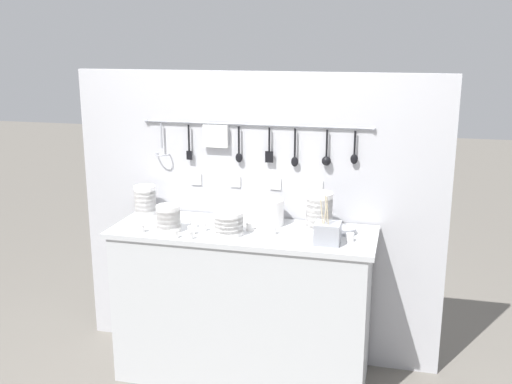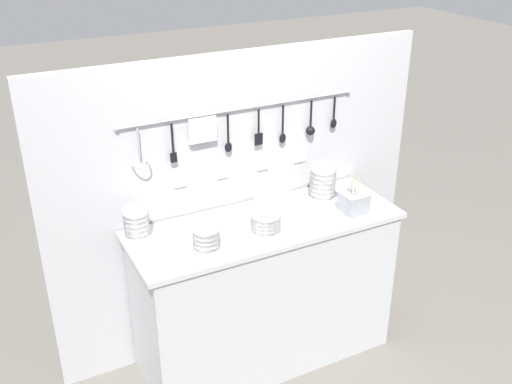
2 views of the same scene
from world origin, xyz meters
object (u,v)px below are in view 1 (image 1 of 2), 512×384
Objects in this scene: bowl_stack_short_front at (168,218)px; cutlery_caddy at (328,233)px; bowl_stack_nested_right at (229,223)px; cup_back_right at (189,235)px; plate_stack at (266,212)px; steel_mixing_bowl at (345,231)px; cup_beside_plates at (273,230)px; cup_mid_row at (175,234)px; cup_front_right at (250,227)px; cup_edge_far at (175,220)px; bowl_stack_wide_centre at (319,212)px; bowl_stack_back_corner at (145,200)px; cup_front_left at (141,228)px; cup_centre at (194,223)px; cup_back_left at (350,237)px; cup_edge_near at (203,227)px; cup_by_caddy at (192,230)px.

bowl_stack_short_front is 0.56× the size of cutlery_caddy.
bowl_stack_nested_right is 0.24m from cup_back_right.
plate_stack reaches higher than steel_mixing_bowl.
cup_beside_plates is 1.00× the size of cup_mid_row.
bowl_stack_short_front reaches higher than cup_front_right.
bowl_stack_short_front reaches higher than cup_beside_plates.
cup_back_right is at bearing -53.01° from cup_edge_far.
cup_edge_far is (-0.87, -0.09, -0.09)m from bowl_stack_wide_centre.
bowl_stack_back_corner reaches higher than cup_front_right.
cup_mid_row is (0.23, -0.05, 0.00)m from cup_front_left.
bowl_stack_short_front is 0.59m from plate_stack.
cup_centre is at bearing 162.18° from bowl_stack_nested_right.
bowl_stack_wide_centre is at bearing 142.81° from cup_back_left.
cutlery_caddy is (0.08, -0.21, -0.05)m from bowl_stack_wide_centre.
plate_stack reaches higher than cup_beside_plates.
cup_front_right is at bearing -12.38° from bowl_stack_back_corner.
steel_mixing_bowl is 0.21m from cutlery_caddy.
bowl_stack_short_front is at bearing -175.95° from bowl_stack_nested_right.
cup_front_left is 1.00× the size of cup_centre.
plate_stack is 0.44m from cup_centre.
bowl_stack_back_corner is at bearing 138.18° from cup_back_right.
bowl_stack_back_corner is at bearing 153.42° from cup_edge_near.
cup_edge_far is (-0.13, 0.03, 0.00)m from cup_centre.
cup_beside_plates is 1.00× the size of cup_back_left.
cup_back_right and cup_edge_near have the same top height.
cup_front_left is at bearing -166.77° from steel_mixing_bowl.
cup_back_right is at bearing -32.97° from bowl_stack_short_front.
cup_by_caddy is at bearing 50.87° from cup_mid_row.
bowl_stack_wide_centre is at bearing 174.06° from steel_mixing_bowl.
cup_by_caddy is 1.00× the size of cup_edge_near.
bowl_stack_nested_right is at bearing -133.35° from cup_front_right.
cup_front_left is 1.00× the size of cup_back_left.
cup_front_left and cup_edge_far have the same top height.
cup_front_left and cup_beside_plates have the same top height.
cup_back_right is 0.32m from cup_front_left.
cup_front_left is (0.13, -0.35, -0.07)m from bowl_stack_back_corner.
cup_by_caddy is (-0.70, -0.25, -0.09)m from bowl_stack_wide_centre.
cup_centre is (-0.49, 0.01, 0.00)m from cup_beside_plates.
cutlery_caddy is 5.86× the size of cup_by_caddy.
bowl_stack_nested_right is at bearing -157.97° from bowl_stack_wide_centre.
cutlery_caddy is 5.86× the size of cup_mid_row.
cup_back_right is (-0.76, -0.12, -0.04)m from cutlery_caddy.
cup_front_left is at bearing -170.04° from bowl_stack_nested_right.
bowl_stack_back_corner is 0.44m from cup_centre.
cup_back_right and cup_beside_plates have the same top height.
cup_centre and cup_edge_far have the same top height.
cup_front_left and cup_back_left have the same top height.
bowl_stack_nested_right is 0.52m from cup_front_left.
cup_edge_far is at bearing 176.71° from cup_back_left.
bowl_stack_nested_right is 3.53× the size of cup_front_left.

